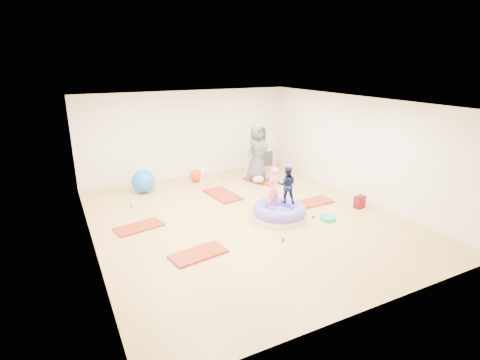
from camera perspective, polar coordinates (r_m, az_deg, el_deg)
name	(u,v)px	position (r m, az deg, el deg)	size (l,w,h in m)	color
room	(246,163)	(8.79, 0.89, 2.57)	(7.01, 8.01, 2.81)	tan
gym_mat_front_left	(198,254)	(7.65, -6.38, -11.11)	(1.12, 0.56, 0.05)	#A52C16
gym_mat_mid_left	(139,227)	(9.04, -15.13, -6.91)	(1.07, 0.54, 0.04)	#A52C16
gym_mat_center_back	(223,195)	(10.75, -2.65, -2.25)	(1.27, 0.64, 0.05)	#A52C16
gym_mat_right	(313,202)	(10.38, 11.05, -3.34)	(1.10, 0.55, 0.05)	#A52C16
gym_mat_rear_right	(261,180)	(12.03, 3.18, -0.05)	(1.11, 0.56, 0.05)	#A52C16
inflatable_cushion	(279,212)	(9.23, 6.02, -4.89)	(1.33, 1.33, 0.42)	silver
child_pink	(273,186)	(8.85, 5.06, -0.86)	(0.36, 0.24, 1.00)	#F66088
child_navy	(287,183)	(9.21, 7.18, -0.45)	(0.45, 0.35, 0.92)	black
adult_caregiver	(258,152)	(11.78, 2.71, 4.23)	(0.88, 0.57, 1.80)	#45444C
infant	(259,179)	(11.68, 2.88, 0.09)	(0.37, 0.37, 0.22)	#9EB6ED
ball_pit_balls	(268,215)	(9.35, 4.32, -5.35)	(4.54, 3.53, 0.08)	#BB213B
exercise_ball_blue	(143,181)	(11.25, -14.51, -0.18)	(0.69, 0.69, 0.69)	blue
exercise_ball_orange	(196,176)	(11.99, -6.78, 0.64)	(0.39, 0.39, 0.39)	red
infant_play_gym	(206,173)	(11.76, -5.25, 1.01)	(0.63, 0.60, 0.49)	white
cube_shelf	(264,158)	(13.56, 3.66, 3.34)	(0.65, 0.32, 0.65)	white
balance_disc	(328,218)	(9.39, 13.26, -5.69)	(0.38, 0.38, 0.08)	#13907F
backpack	(360,202)	(10.30, 17.76, -3.20)	(0.29, 0.18, 0.33)	#B5131C
yellow_toy	(178,254)	(7.70, -9.38, -11.12)	(0.22, 0.22, 0.03)	yellow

